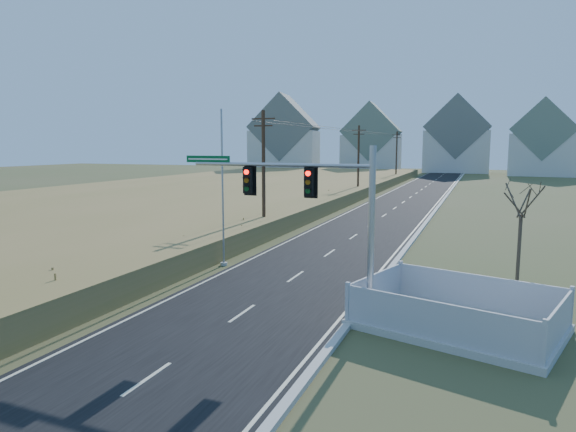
{
  "coord_description": "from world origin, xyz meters",
  "views": [
    {
      "loc": [
        8.48,
        -19.23,
        6.49
      ],
      "look_at": [
        0.46,
        1.76,
        3.4
      ],
      "focal_mm": 32.0,
      "sensor_mm": 36.0,
      "label": 1
    }
  ],
  "objects_px": {
    "fence_enclosure": "(457,321)",
    "bare_tree": "(522,198)",
    "traffic_signal_mast": "(324,211)",
    "open_sign": "(387,291)",
    "flagpole": "(223,204)"
  },
  "relations": [
    {
      "from": "flagpole",
      "to": "bare_tree",
      "type": "relative_size",
      "value": 1.61
    },
    {
      "from": "traffic_signal_mast",
      "to": "open_sign",
      "type": "xyz_separation_m",
      "value": [
        1.92,
        2.94,
        -3.68
      ]
    },
    {
      "from": "open_sign",
      "to": "flagpole",
      "type": "distance_m",
      "value": 10.34
    },
    {
      "from": "flagpole",
      "to": "bare_tree",
      "type": "height_order",
      "value": "flagpole"
    },
    {
      "from": "traffic_signal_mast",
      "to": "bare_tree",
      "type": "relative_size",
      "value": 1.56
    },
    {
      "from": "fence_enclosure",
      "to": "flagpole",
      "type": "distance_m",
      "value": 14.0
    },
    {
      "from": "open_sign",
      "to": "flagpole",
      "type": "relative_size",
      "value": 0.08
    },
    {
      "from": "fence_enclosure",
      "to": "bare_tree",
      "type": "height_order",
      "value": "bare_tree"
    },
    {
      "from": "traffic_signal_mast",
      "to": "fence_enclosure",
      "type": "height_order",
      "value": "traffic_signal_mast"
    },
    {
      "from": "traffic_signal_mast",
      "to": "bare_tree",
      "type": "distance_m",
      "value": 9.66
    },
    {
      "from": "traffic_signal_mast",
      "to": "open_sign",
      "type": "distance_m",
      "value": 5.09
    },
    {
      "from": "traffic_signal_mast",
      "to": "fence_enclosure",
      "type": "xyz_separation_m",
      "value": [
        4.9,
        0.26,
        -3.76
      ]
    },
    {
      "from": "fence_enclosure",
      "to": "bare_tree",
      "type": "xyz_separation_m",
      "value": [
        2.28,
        6.2,
        3.91
      ]
    },
    {
      "from": "flagpole",
      "to": "fence_enclosure",
      "type": "bearing_deg",
      "value": -24.92
    },
    {
      "from": "open_sign",
      "to": "bare_tree",
      "type": "height_order",
      "value": "bare_tree"
    }
  ]
}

